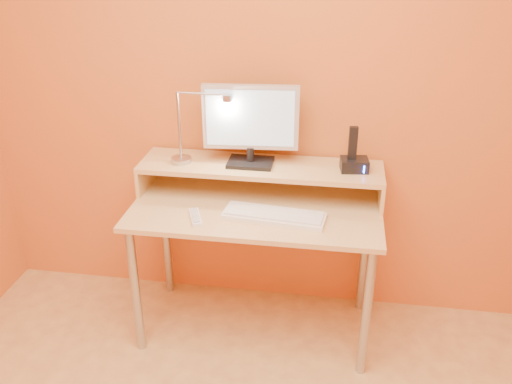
% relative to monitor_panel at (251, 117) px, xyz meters
% --- Properties ---
extents(wall_back, '(3.00, 0.04, 2.50)m').
position_rel_monitor_panel_xyz_m(wall_back, '(0.05, 0.16, 0.13)').
color(wall_back, orange).
rests_on(wall_back, floor).
extents(desk_leg_fl, '(0.04, 0.04, 0.69)m').
position_rel_monitor_panel_xyz_m(desk_leg_fl, '(-0.50, -0.41, -0.77)').
color(desk_leg_fl, '#A8A8AE').
rests_on(desk_leg_fl, floor).
extents(desk_leg_fr, '(0.04, 0.04, 0.69)m').
position_rel_monitor_panel_xyz_m(desk_leg_fr, '(0.60, -0.41, -0.77)').
color(desk_leg_fr, '#A8A8AE').
rests_on(desk_leg_fr, floor).
extents(desk_leg_bl, '(0.04, 0.04, 0.69)m').
position_rel_monitor_panel_xyz_m(desk_leg_bl, '(-0.50, 0.09, -0.77)').
color(desk_leg_bl, '#A8A8AE').
rests_on(desk_leg_bl, floor).
extents(desk_leg_br, '(0.04, 0.04, 0.69)m').
position_rel_monitor_panel_xyz_m(desk_leg_br, '(0.60, 0.09, -0.77)').
color(desk_leg_br, '#A8A8AE').
rests_on(desk_leg_br, floor).
extents(desk_lower, '(1.20, 0.60, 0.02)m').
position_rel_monitor_panel_xyz_m(desk_lower, '(0.05, -0.16, -0.41)').
color(desk_lower, '#DDB182').
rests_on(desk_lower, floor).
extents(shelf_riser_left, '(0.02, 0.30, 0.14)m').
position_rel_monitor_panel_xyz_m(shelf_riser_left, '(-0.54, -0.01, -0.33)').
color(shelf_riser_left, '#DDB182').
rests_on(shelf_riser_left, desk_lower).
extents(shelf_riser_right, '(0.02, 0.30, 0.14)m').
position_rel_monitor_panel_xyz_m(shelf_riser_right, '(0.64, -0.01, -0.33)').
color(shelf_riser_right, '#DDB182').
rests_on(shelf_riser_right, desk_lower).
extents(desk_shelf, '(1.20, 0.30, 0.02)m').
position_rel_monitor_panel_xyz_m(desk_shelf, '(0.05, -0.01, -0.25)').
color(desk_shelf, '#DDB182').
rests_on(desk_shelf, desk_lower).
extents(monitor_foot, '(0.22, 0.16, 0.02)m').
position_rel_monitor_panel_xyz_m(monitor_foot, '(-0.00, -0.01, -0.23)').
color(monitor_foot, black).
rests_on(monitor_foot, desk_shelf).
extents(monitor_neck, '(0.04, 0.04, 0.07)m').
position_rel_monitor_panel_xyz_m(monitor_neck, '(-0.00, -0.01, -0.19)').
color(monitor_neck, black).
rests_on(monitor_neck, monitor_foot).
extents(monitor_panel, '(0.46, 0.07, 0.31)m').
position_rel_monitor_panel_xyz_m(monitor_panel, '(0.00, 0.00, 0.00)').
color(monitor_panel, silver).
rests_on(monitor_panel, monitor_neck).
extents(monitor_back, '(0.41, 0.05, 0.27)m').
position_rel_monitor_panel_xyz_m(monitor_back, '(-0.00, 0.02, 0.00)').
color(monitor_back, black).
rests_on(monitor_back, monitor_panel).
extents(monitor_screen, '(0.42, 0.04, 0.27)m').
position_rel_monitor_panel_xyz_m(monitor_screen, '(-0.00, -0.02, 0.00)').
color(monitor_screen, '#A1BED3').
rests_on(monitor_screen, monitor_panel).
extents(lamp_base, '(0.10, 0.10, 0.02)m').
position_rel_monitor_panel_xyz_m(lamp_base, '(-0.34, -0.04, -0.23)').
color(lamp_base, '#A8A8AE').
rests_on(lamp_base, desk_shelf).
extents(lamp_post, '(0.01, 0.01, 0.33)m').
position_rel_monitor_panel_xyz_m(lamp_post, '(-0.34, -0.04, -0.05)').
color(lamp_post, '#A8A8AE').
rests_on(lamp_post, lamp_base).
extents(lamp_arm, '(0.24, 0.01, 0.01)m').
position_rel_monitor_panel_xyz_m(lamp_arm, '(-0.22, -0.04, 0.12)').
color(lamp_arm, '#A8A8AE').
rests_on(lamp_arm, lamp_post).
extents(lamp_head, '(0.04, 0.04, 0.03)m').
position_rel_monitor_panel_xyz_m(lamp_head, '(-0.10, -0.04, 0.10)').
color(lamp_head, '#A8A8AE').
rests_on(lamp_head, lamp_arm).
extents(lamp_bulb, '(0.03, 0.03, 0.00)m').
position_rel_monitor_panel_xyz_m(lamp_bulb, '(-0.10, -0.04, 0.09)').
color(lamp_bulb, '#FFEAC6').
rests_on(lamp_bulb, lamp_head).
extents(phone_dock, '(0.14, 0.12, 0.06)m').
position_rel_monitor_panel_xyz_m(phone_dock, '(0.50, -0.01, -0.21)').
color(phone_dock, black).
rests_on(phone_dock, desk_shelf).
extents(phone_handset, '(0.04, 0.03, 0.16)m').
position_rel_monitor_panel_xyz_m(phone_handset, '(0.49, -0.01, -0.10)').
color(phone_handset, black).
rests_on(phone_handset, phone_dock).
extents(phone_led, '(0.01, 0.00, 0.04)m').
position_rel_monitor_panel_xyz_m(phone_led, '(0.55, -0.06, -0.21)').
color(phone_led, '#3876FF').
rests_on(phone_led, phone_dock).
extents(keyboard, '(0.48, 0.20, 0.02)m').
position_rel_monitor_panel_xyz_m(keyboard, '(0.15, -0.26, -0.39)').
color(keyboard, white).
rests_on(keyboard, desk_lower).
extents(mouse, '(0.07, 0.11, 0.04)m').
position_rel_monitor_panel_xyz_m(mouse, '(0.32, -0.25, -0.38)').
color(mouse, white).
rests_on(mouse, desk_lower).
extents(remote_control, '(0.10, 0.16, 0.02)m').
position_rel_monitor_panel_xyz_m(remote_control, '(-0.21, -0.32, -0.39)').
color(remote_control, white).
rests_on(remote_control, desk_lower).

